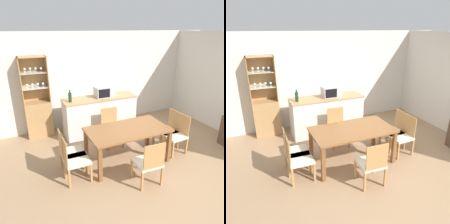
% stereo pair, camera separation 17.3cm
% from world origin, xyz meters
% --- Properties ---
extents(ground_plane, '(18.00, 18.00, 0.00)m').
position_xyz_m(ground_plane, '(0.00, 0.00, 0.00)').
color(ground_plane, '#A37F5B').
extents(wall_back, '(6.80, 0.06, 2.55)m').
position_xyz_m(wall_back, '(0.00, 2.63, 1.27)').
color(wall_back, silver).
rests_on(wall_back, ground_plane).
extents(kitchen_counter, '(1.88, 0.60, 0.98)m').
position_xyz_m(kitchen_counter, '(-0.41, 1.92, 0.49)').
color(kitchen_counter, silver).
rests_on(kitchen_counter, ground_plane).
extents(display_cabinet, '(0.63, 0.37, 2.01)m').
position_xyz_m(display_cabinet, '(-1.88, 2.43, 0.61)').
color(display_cabinet, tan).
rests_on(display_cabinet, ground_plane).
extents(dining_table, '(1.64, 0.89, 0.74)m').
position_xyz_m(dining_table, '(-0.41, 0.44, 0.64)').
color(dining_table, brown).
rests_on(dining_table, ground_plane).
extents(dining_chair_side_left_far, '(0.46, 0.46, 0.87)m').
position_xyz_m(dining_chair_side_left_far, '(-1.57, 0.58, 0.43)').
color(dining_chair_side_left_far, beige).
rests_on(dining_chair_side_left_far, ground_plane).
extents(dining_chair_side_right_far, '(0.45, 0.45, 0.87)m').
position_xyz_m(dining_chair_side_right_far, '(0.75, 0.58, 0.43)').
color(dining_chair_side_right_far, beige).
rests_on(dining_chair_side_right_far, ground_plane).
extents(dining_chair_head_near, '(0.46, 0.46, 0.87)m').
position_xyz_m(dining_chair_head_near, '(-0.41, -0.34, 0.43)').
color(dining_chair_head_near, beige).
rests_on(dining_chair_head_near, ground_plane).
extents(dining_chair_head_far, '(0.46, 0.46, 0.87)m').
position_xyz_m(dining_chair_head_far, '(-0.41, 1.22, 0.43)').
color(dining_chair_head_far, beige).
rests_on(dining_chair_head_far, ground_plane).
extents(dining_chair_side_left_near, '(0.44, 0.44, 0.87)m').
position_xyz_m(dining_chair_side_left_near, '(-1.57, 0.31, 0.43)').
color(dining_chair_side_left_near, beige).
rests_on(dining_chair_side_left_near, ground_plane).
extents(dining_chair_side_right_near, '(0.46, 0.46, 0.87)m').
position_xyz_m(dining_chair_side_right_near, '(0.75, 0.31, 0.43)').
color(dining_chair_side_right_near, beige).
rests_on(dining_chair_side_right_near, ground_plane).
extents(microwave, '(0.47, 0.34, 0.26)m').
position_xyz_m(microwave, '(-0.28, 1.93, 1.11)').
color(microwave, '#B7BABF').
rests_on(microwave, kitchen_counter).
extents(wine_bottle, '(0.08, 0.08, 0.29)m').
position_xyz_m(wine_bottle, '(-1.18, 1.87, 1.10)').
color(wine_bottle, '#193D23').
rests_on(wine_bottle, kitchen_counter).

